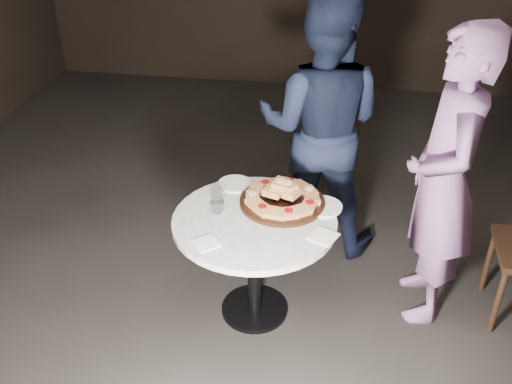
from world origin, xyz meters
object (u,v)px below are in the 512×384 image
table (254,237)px  water_glass (217,207)px  diner_teal (443,182)px  chair_far (326,145)px  serving_board (282,202)px  focaccia_pile (283,195)px  diner_navy (320,126)px

table → water_glass: bearing=173.2°
table → diner_teal: diner_teal is taller
water_glass → chair_far: chair_far is taller
serving_board → chair_far: (0.19, 1.09, -0.19)m
serving_board → focaccia_pile: 0.04m
chair_far → diner_teal: 1.26m
serving_board → focaccia_pile: size_ratio=1.12×
table → diner_teal: 1.01m
serving_board → water_glass: water_glass is taller
table → chair_far: bearing=76.1°
table → diner_teal: bearing=13.4°
table → diner_navy: bearing=70.5°
diner_teal → serving_board: bearing=-89.2°
focaccia_pile → diner_teal: diner_teal is taller
focaccia_pile → table: bearing=-126.2°
table → chair_far: size_ratio=1.14×
table → focaccia_pile: bearing=53.8°
table → focaccia_pile: size_ratio=2.25×
chair_far → diner_teal: bearing=97.8°
serving_board → diner_navy: diner_navy is taller
focaccia_pile → chair_far: (0.19, 1.09, -0.23)m
water_glass → chair_far: size_ratio=0.09×
table → serving_board: bearing=52.9°
focaccia_pile → chair_far: 1.12m
focaccia_pile → diner_navy: 0.64m
table → serving_board: (0.12, 0.16, 0.13)m
focaccia_pile → serving_board: bearing=-94.1°
table → water_glass: (-0.20, 0.02, 0.15)m
serving_board → water_glass: 0.35m
serving_board → diner_navy: 0.66m
serving_board → diner_teal: 0.84m
diner_teal → diner_navy: bearing=-133.4°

